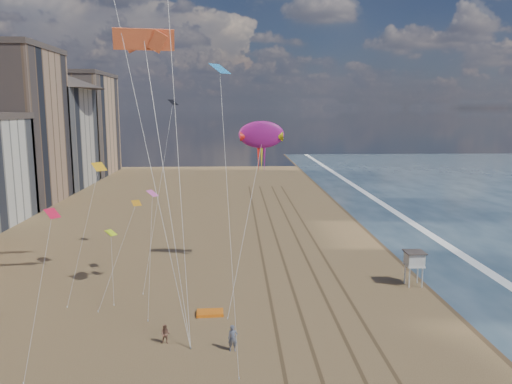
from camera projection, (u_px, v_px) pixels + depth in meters
wet_sand at (414, 244)px, 65.46m from camera, size 260.00×260.00×0.00m
foam at (445, 244)px, 65.64m from camera, size 260.00×260.00×0.00m
tracks at (299, 271)px, 54.91m from camera, size 7.68×120.00×0.01m
lifeguard_stand at (414, 259)px, 49.90m from camera, size 1.96×1.96×3.53m
grounded_kite at (210, 313)px, 43.24m from camera, size 2.37×1.58×0.26m
show_kite at (261, 135)px, 53.23m from camera, size 4.67×7.26×19.63m
kite_flyer_a at (233, 338)px, 36.61m from camera, size 0.75×0.52×1.97m
kite_flyer_b at (165, 334)px, 37.77m from camera, size 0.80×0.67×1.51m
small_kites at (141, 157)px, 47.26m from camera, size 14.98×22.47×16.22m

